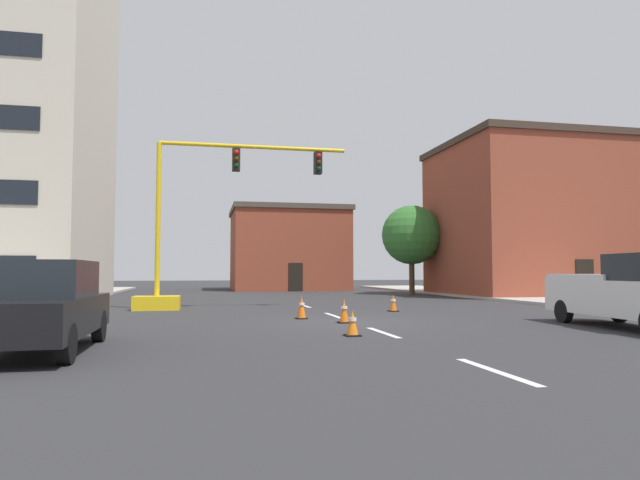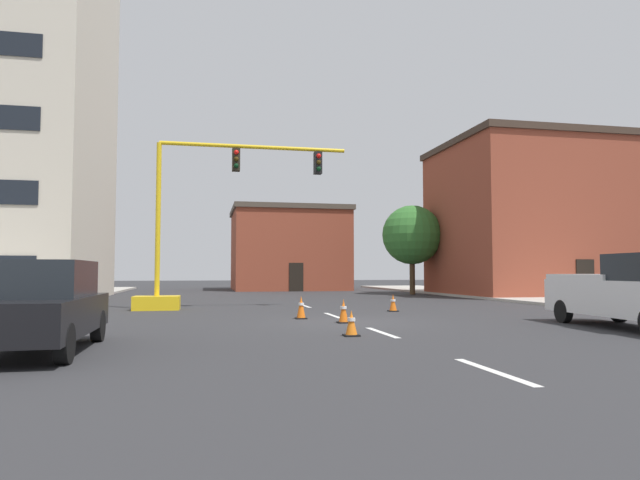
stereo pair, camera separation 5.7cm
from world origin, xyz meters
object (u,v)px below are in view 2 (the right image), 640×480
tree_right_far (412,235)px  pickup_truck_white (634,292)px  sedan_black_near_left (38,305)px  traffic_cone_roadside_c (351,323)px  traffic_cone_roadside_a (301,307)px  traffic_cone_roadside_b (393,303)px  traffic_signal_gantry (185,254)px  traffic_cone_roadside_d (344,311)px

tree_right_far → pickup_truck_white: (-2.30, -22.29, -3.00)m
sedan_black_near_left → traffic_cone_roadside_c: 6.67m
pickup_truck_white → traffic_cone_roadside_a: (-8.20, 4.89, -0.61)m
traffic_cone_roadside_c → traffic_cone_roadside_b: bearing=64.2°
traffic_signal_gantry → tree_right_far: traffic_signal_gantry is taller
sedan_black_near_left → traffic_cone_roadside_a: size_ratio=6.04×
sedan_black_near_left → traffic_cone_roadside_b: 13.51m
tree_right_far → traffic_cone_roadside_d: size_ratio=8.37×
traffic_signal_gantry → pickup_truck_white: 15.85m
traffic_signal_gantry → tree_right_far: bearing=40.0°
pickup_truck_white → traffic_cone_roadside_c: (-7.83, -0.06, -0.68)m
traffic_signal_gantry → sedan_black_near_left: size_ratio=1.91×
traffic_signal_gantry → traffic_cone_roadside_c: 11.28m
tree_right_far → sedan_black_near_left: 29.14m
traffic_cone_roadside_b → sedan_black_near_left: bearing=-138.7°
tree_right_far → traffic_cone_roadside_c: 24.82m
tree_right_far → sedan_black_near_left: size_ratio=1.32×
tree_right_far → traffic_cone_roadside_b: 16.59m
traffic_signal_gantry → pickup_truck_white: traffic_signal_gantry is taller
sedan_black_near_left → traffic_cone_roadside_c: (6.50, 1.37, -0.59)m
tree_right_far → traffic_cone_roadside_a: size_ratio=7.99×
traffic_signal_gantry → traffic_cone_roadside_c: traffic_signal_gantry is taller
traffic_cone_roadside_c → traffic_cone_roadside_a: bearing=94.2°
traffic_cone_roadside_b → tree_right_far: bearing=66.3°
pickup_truck_white → traffic_cone_roadside_d: (-7.21, 3.22, -0.62)m
pickup_truck_white → traffic_cone_roadside_d: size_ratio=7.76×
tree_right_far → traffic_cone_roadside_a: (-10.50, -17.40, -3.61)m
pickup_truck_white → sedan_black_near_left: size_ratio=1.23×
sedan_black_near_left → traffic_cone_roadside_d: sedan_black_near_left is taller
traffic_signal_gantry → pickup_truck_white: (12.06, -10.21, -1.24)m
pickup_truck_white → traffic_signal_gantry: bearing=139.7°
traffic_signal_gantry → sedan_black_near_left: (-2.28, -11.65, -1.33)m
tree_right_far → traffic_cone_roadside_c: (-10.14, -22.35, -3.68)m
traffic_cone_roadside_a → traffic_cone_roadside_d: bearing=-59.3°
traffic_cone_roadside_a → traffic_cone_roadside_c: bearing=-85.8°
traffic_signal_gantry → traffic_cone_roadside_b: (7.87, -2.75, -1.89)m
tree_right_far → traffic_cone_roadside_a: 20.64m
traffic_cone_roadside_a → traffic_cone_roadside_c: (0.37, -4.95, -0.07)m
sedan_black_near_left → traffic_cone_roadside_a: sedan_black_near_left is taller
traffic_cone_roadside_a → traffic_cone_roadside_d: size_ratio=1.05×
traffic_signal_gantry → traffic_cone_roadside_c: (4.23, -10.28, -1.92)m
traffic_signal_gantry → traffic_cone_roadside_b: size_ratio=13.06×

